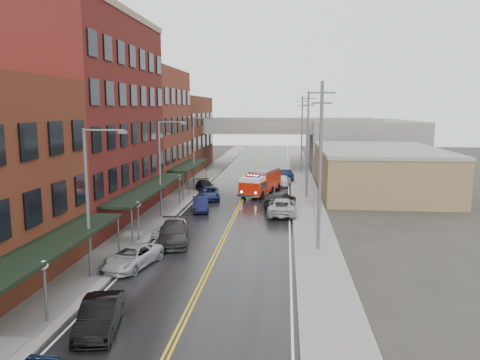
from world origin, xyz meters
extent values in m
plane|color=#2D2B26|center=(0.00, 0.00, 0.00)|extent=(220.00, 220.00, 0.00)
cube|color=black|center=(0.00, 30.00, 0.01)|extent=(11.00, 160.00, 0.02)
cube|color=slate|center=(-7.30, 30.00, 0.07)|extent=(3.00, 160.00, 0.15)
cube|color=slate|center=(7.30, 30.00, 0.07)|extent=(3.00, 160.00, 0.15)
cube|color=gray|center=(-5.65, 30.00, 0.07)|extent=(0.30, 160.00, 0.15)
cube|color=gray|center=(5.65, 30.00, 0.07)|extent=(0.30, 160.00, 0.15)
cube|color=#5B1B18|center=(-13.30, 23.00, 9.00)|extent=(9.00, 20.00, 18.00)
cube|color=brown|center=(-13.30, 40.50, 7.50)|extent=(9.00, 15.00, 15.00)
cube|color=#5E2A18|center=(-13.30, 58.00, 6.00)|extent=(9.00, 20.00, 12.00)
cube|color=olive|center=(16.00, 40.00, 2.50)|extent=(14.00, 22.00, 5.00)
cube|color=slate|center=(18.00, 70.00, 4.00)|extent=(18.00, 30.00, 8.00)
cube|color=black|center=(-7.50, 4.00, 3.00)|extent=(2.60, 16.00, 0.18)
cylinder|color=slate|center=(-6.35, 11.60, 1.50)|extent=(0.10, 0.10, 3.00)
cube|color=black|center=(-7.50, 23.00, 3.00)|extent=(2.60, 18.00, 0.18)
cylinder|color=slate|center=(-6.35, 14.40, 1.50)|extent=(0.10, 0.10, 3.00)
cylinder|color=slate|center=(-6.35, 31.60, 1.50)|extent=(0.10, 0.10, 3.00)
cube|color=black|center=(-7.50, 40.50, 3.00)|extent=(2.60, 13.00, 0.18)
cylinder|color=slate|center=(-6.35, 34.40, 1.50)|extent=(0.10, 0.10, 3.00)
cylinder|color=slate|center=(-6.35, 46.60, 1.50)|extent=(0.10, 0.10, 3.00)
cylinder|color=#59595B|center=(-6.40, 2.00, 1.40)|extent=(0.14, 0.14, 2.80)
sphere|color=silver|center=(-6.40, 2.00, 2.90)|extent=(0.44, 0.44, 0.44)
cylinder|color=#59595B|center=(-6.40, 16.00, 1.40)|extent=(0.14, 0.14, 2.80)
sphere|color=silver|center=(-6.40, 16.00, 2.90)|extent=(0.44, 0.44, 0.44)
cylinder|color=#59595B|center=(-6.40, 30.00, 1.40)|extent=(0.14, 0.14, 2.80)
sphere|color=silver|center=(-6.40, 30.00, 2.90)|extent=(0.44, 0.44, 0.44)
cylinder|color=#59595B|center=(-6.80, 8.00, 4.50)|extent=(0.18, 0.18, 9.00)
cylinder|color=#59595B|center=(-5.60, 8.00, 8.90)|extent=(2.40, 0.12, 0.12)
cube|color=#59595B|center=(-4.50, 8.00, 8.80)|extent=(0.50, 0.22, 0.18)
cylinder|color=#59595B|center=(-6.80, 24.00, 4.50)|extent=(0.18, 0.18, 9.00)
cylinder|color=#59595B|center=(-5.60, 24.00, 8.90)|extent=(2.40, 0.12, 0.12)
cube|color=#59595B|center=(-4.50, 24.00, 8.80)|extent=(0.50, 0.22, 0.18)
cylinder|color=#59595B|center=(-6.80, 40.00, 4.50)|extent=(0.18, 0.18, 9.00)
cylinder|color=#59595B|center=(-5.60, 40.00, 8.90)|extent=(2.40, 0.12, 0.12)
cube|color=#59595B|center=(-4.50, 40.00, 8.80)|extent=(0.50, 0.22, 0.18)
cylinder|color=#59595B|center=(7.20, 15.00, 6.00)|extent=(0.24, 0.24, 12.00)
cube|color=#59595B|center=(7.20, 15.00, 11.20)|extent=(1.80, 0.12, 0.12)
cube|color=#59595B|center=(7.20, 15.00, 10.50)|extent=(1.40, 0.12, 0.12)
cylinder|color=#59595B|center=(7.20, 35.00, 6.00)|extent=(0.24, 0.24, 12.00)
cube|color=#59595B|center=(7.20, 35.00, 11.20)|extent=(1.80, 0.12, 0.12)
cube|color=#59595B|center=(7.20, 35.00, 10.50)|extent=(1.40, 0.12, 0.12)
cylinder|color=#59595B|center=(7.20, 55.00, 6.00)|extent=(0.24, 0.24, 12.00)
cube|color=#59595B|center=(7.20, 55.00, 11.20)|extent=(1.80, 0.12, 0.12)
cube|color=#59595B|center=(7.20, 55.00, 10.50)|extent=(1.40, 0.12, 0.12)
cube|color=slate|center=(0.00, 62.00, 6.75)|extent=(40.00, 10.00, 1.50)
cube|color=slate|center=(-11.00, 62.00, 3.00)|extent=(1.60, 8.00, 6.00)
cube|color=slate|center=(11.00, 62.00, 3.00)|extent=(1.60, 8.00, 6.00)
cube|color=#BB1B08|center=(2.24, 37.70, 1.53)|extent=(3.95, 5.91, 2.07)
cube|color=#BB1B08|center=(1.11, 34.03, 1.23)|extent=(3.11, 3.18, 1.48)
cube|color=silver|center=(1.11, 34.03, 2.22)|extent=(2.93, 2.95, 0.49)
cube|color=black|center=(1.17, 34.22, 1.53)|extent=(2.84, 2.24, 0.79)
cube|color=slate|center=(2.24, 37.70, 2.71)|extent=(3.60, 5.46, 0.30)
cube|color=black|center=(1.11, 34.03, 2.54)|extent=(1.59, 0.73, 0.14)
sphere|color=#FF0C0C|center=(0.59, 34.19, 2.62)|extent=(0.20, 0.20, 0.20)
sphere|color=#1933FF|center=(1.63, 33.87, 2.62)|extent=(0.20, 0.20, 0.20)
cylinder|color=black|center=(0.04, 34.25, 0.49)|extent=(1.04, 0.62, 0.99)
cylinder|color=black|center=(2.12, 33.62, 0.49)|extent=(1.04, 0.62, 0.99)
cylinder|color=black|center=(1.06, 37.55, 0.49)|extent=(1.04, 0.62, 0.99)
cylinder|color=black|center=(3.13, 36.91, 0.49)|extent=(1.04, 0.62, 0.99)
cylinder|color=black|center=(1.78, 39.91, 0.49)|extent=(1.04, 0.62, 0.99)
cylinder|color=black|center=(3.86, 39.27, 0.49)|extent=(1.04, 0.62, 0.99)
imported|color=black|center=(-3.60, 1.55, 0.75)|extent=(2.37, 4.74, 1.49)
imported|color=#A2A4AA|center=(-5.00, 10.20, 0.69)|extent=(3.39, 5.39, 1.39)
imported|color=#262628|center=(-3.60, 15.70, 0.79)|extent=(3.25, 5.79, 1.58)
imported|color=silver|center=(-4.52, 18.01, 0.66)|extent=(2.43, 4.15, 1.33)
imported|color=black|center=(-3.60, 26.98, 0.70)|extent=(2.36, 4.49, 1.41)
imported|color=#131F49|center=(-3.74, 33.20, 0.68)|extent=(3.13, 5.25, 1.37)
imported|color=black|center=(-5.00, 37.72, 0.69)|extent=(3.35, 5.11, 1.38)
imported|color=#9DA1A5|center=(4.47, 26.17, 0.81)|extent=(2.73, 5.87, 1.63)
imported|color=black|center=(4.26, 29.80, 0.78)|extent=(3.74, 5.81, 1.57)
imported|color=white|center=(4.46, 43.27, 0.75)|extent=(2.22, 4.54, 1.49)
imported|color=#0E1632|center=(4.46, 47.80, 0.82)|extent=(3.03, 5.29, 1.65)
camera|label=1|loc=(4.79, -17.94, 10.15)|focal=35.00mm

